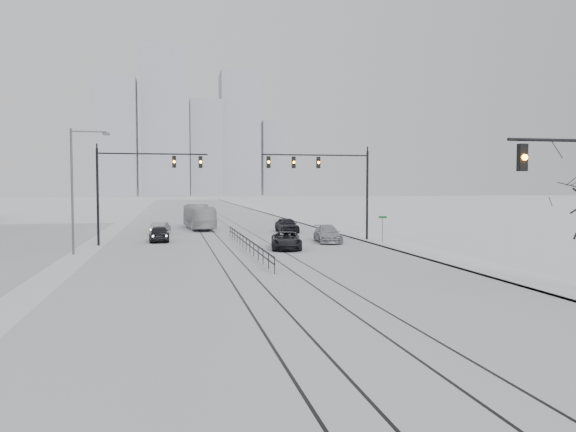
% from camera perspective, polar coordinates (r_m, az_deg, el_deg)
% --- Properties ---
extents(ground, '(500.00, 500.00, 0.00)m').
position_cam_1_polar(ground, '(14.42, 12.27, -16.90)').
color(ground, silver).
rests_on(ground, ground).
extents(road, '(22.00, 260.00, 0.02)m').
position_cam_1_polar(road, '(72.74, -7.36, -0.83)').
color(road, silver).
rests_on(road, ground).
extents(sidewalk_east, '(5.00, 260.00, 0.16)m').
position_cam_1_polar(sidewalk_east, '(74.99, 2.98, -0.64)').
color(sidewalk_east, white).
rests_on(sidewalk_east, ground).
extents(curb, '(0.10, 260.00, 0.12)m').
position_cam_1_polar(curb, '(74.41, 1.16, -0.68)').
color(curb, gray).
rests_on(curb, ground).
extents(tram_rails, '(5.30, 180.00, 0.01)m').
position_cam_1_polar(tram_rails, '(52.88, -5.68, -2.26)').
color(tram_rails, black).
rests_on(tram_rails, ground).
extents(skyline, '(96.00, 48.00, 72.00)m').
position_cam_1_polar(skyline, '(287.34, -9.71, 8.15)').
color(skyline, '#A2A6B1').
rests_on(skyline, ground).
extents(traffic_mast_ne, '(9.60, 0.37, 8.00)m').
position_cam_1_polar(traffic_mast_ne, '(49.31, 4.40, 4.04)').
color(traffic_mast_ne, black).
rests_on(traffic_mast_ne, ground).
extents(traffic_mast_nw, '(9.10, 0.37, 8.00)m').
position_cam_1_polar(traffic_mast_nw, '(48.45, -15.30, 3.74)').
color(traffic_mast_nw, black).
rests_on(traffic_mast_nw, ground).
extents(street_light_west, '(2.73, 0.25, 9.00)m').
position_cam_1_polar(street_light_west, '(42.88, -20.70, 3.27)').
color(street_light_west, '#595B60').
rests_on(street_light_west, ground).
extents(median_fence, '(0.06, 24.00, 1.00)m').
position_cam_1_polar(median_fence, '(42.95, -4.26, -2.80)').
color(median_fence, black).
rests_on(median_fence, ground).
extents(street_sign, '(0.70, 0.06, 2.40)m').
position_cam_1_polar(street_sign, '(47.76, 9.59, -0.95)').
color(street_sign, '#595B60').
rests_on(street_sign, ground).
extents(sedan_sb_inner, '(1.91, 4.34, 1.45)m').
position_cam_1_polar(sedan_sb_inner, '(50.67, -12.97, -1.75)').
color(sedan_sb_inner, black).
rests_on(sedan_sb_inner, ground).
extents(sedan_sb_outer, '(2.05, 4.10, 1.29)m').
position_cam_1_polar(sedan_sb_outer, '(57.67, -12.81, -1.25)').
color(sedan_sb_outer, '#ADB1B5').
rests_on(sedan_sb_outer, ground).
extents(sedan_nb_front, '(3.01, 5.19, 1.36)m').
position_cam_1_polar(sedan_nb_front, '(43.43, -0.18, -2.53)').
color(sedan_nb_front, black).
rests_on(sedan_nb_front, ground).
extents(sedan_nb_right, '(2.47, 5.09, 1.43)m').
position_cam_1_polar(sedan_nb_right, '(48.82, 4.05, -1.88)').
color(sedan_nb_right, '#A2A4AA').
rests_on(sedan_nb_right, ground).
extents(sedan_nb_far, '(2.10, 4.70, 1.57)m').
position_cam_1_polar(sedan_nb_far, '(59.13, -0.12, -0.94)').
color(sedan_nb_far, black).
rests_on(sedan_nb_far, ground).
extents(box_truck, '(3.32, 10.16, 2.78)m').
position_cam_1_polar(box_truck, '(64.43, -9.03, -0.11)').
color(box_truck, '#B4B5B8').
rests_on(box_truck, ground).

